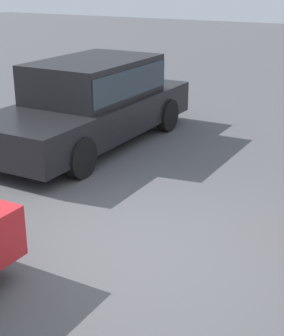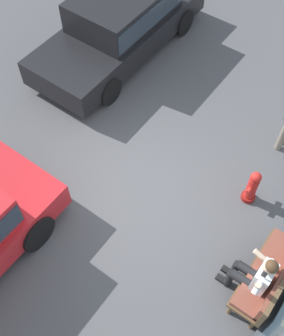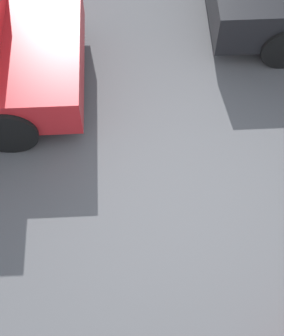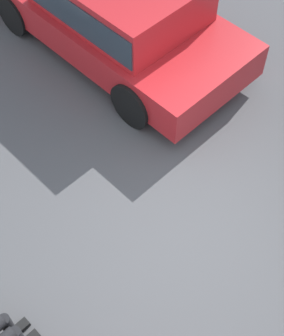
% 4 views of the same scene
% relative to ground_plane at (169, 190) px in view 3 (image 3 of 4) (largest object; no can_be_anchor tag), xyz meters
% --- Properties ---
extents(ground_plane, '(60.00, 60.00, 0.00)m').
position_rel_ground_plane_xyz_m(ground_plane, '(0.00, 0.00, 0.00)').
color(ground_plane, '#4C4C4F').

